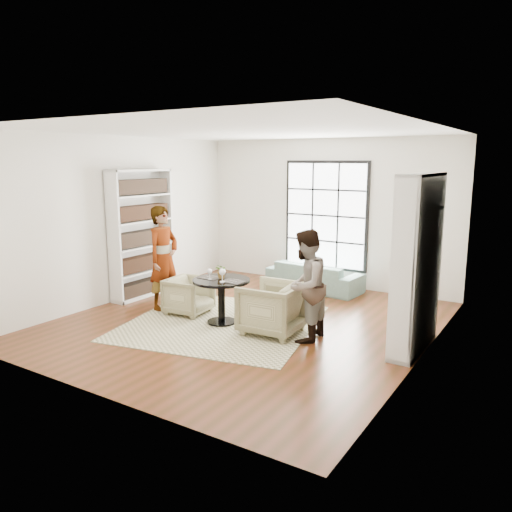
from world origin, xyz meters
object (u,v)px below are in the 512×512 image
Objects in this scene: person_left at (164,258)px; armchair_right at (272,308)px; wine_glass_right at (222,272)px; flower_centerpiece at (222,271)px; wine_glass_left at (210,272)px; person_right at (305,286)px; sofa at (314,276)px; pedestal_table at (221,291)px; armchair_left at (189,296)px.

armchair_right is at bearing -92.88° from person_left.
wine_glass_right is 0.96× the size of flower_centerpiece.
flower_centerpiece is (-0.15, 0.20, -0.04)m from wine_glass_right.
wine_glass_left is (1.18, -0.23, -0.05)m from person_left.
wine_glass_right is (-1.33, -0.18, 0.07)m from person_right.
person_left is at bearing 169.52° from wine_glass_right.
armchair_right is (0.58, -2.67, 0.11)m from sofa.
pedestal_table is 0.81m from armchair_left.
armchair_right is at bearing -98.15° from armchair_left.
armchair_right reaches higher than pedestal_table.
flower_centerpiece reaches higher than wine_glass_left.
flower_centerpiece is (-1.48, 0.02, 0.03)m from person_right.
flower_centerpiece is at bearing 127.44° from wine_glass_right.
sofa is 1.06× the size of person_left.
armchair_right is at bearing 13.18° from wine_glass_right.
person_left is 1.47m from wine_glass_right.
armchair_right is at bearing -1.24° from flower_centerpiece.
person_right is (1.45, 0.04, 0.28)m from pedestal_table.
wine_glass_left reaches higher than sofa.
armchair_left reaches higher than sofa.
wine_glass_right is (0.27, -0.04, 0.03)m from wine_glass_left.
flower_centerpiece is at bearing -93.57° from person_left.
pedestal_table is at bearing -64.62° from flower_centerpiece.
sofa is 2.81m from armchair_left.
wine_glass_right is at bearing -7.51° from wine_glass_left.
person_left is 1.29m from flower_centerpiece.
wine_glass_right is at bearing -79.92° from armchair_right.
flower_centerpiece is (0.74, -0.07, 0.52)m from armchair_left.
sofa is at bearing -160.60° from person_right.
wine_glass_left is at bearing -115.53° from armchair_left.
wine_glass_left is at bearing -88.22° from person_right.
armchair_right is at bearing 7.98° from wine_glass_left.
pedestal_table is 4.02× the size of flower_centerpiece.
person_right is (2.22, -0.09, 0.49)m from armchair_left.
sofa is 1.18× the size of person_right.
person_left is (-2.22, 0.09, 0.51)m from armchair_right.
armchair_left is (-0.77, 0.12, -0.21)m from pedestal_table.
person_right reaches higher than sofa.
armchair_left is 0.81m from person_left.
pedestal_table reaches higher than armchair_left.
wine_glass_left is (-0.14, -0.11, 0.32)m from pedestal_table.
armchair_left is at bearing -95.67° from person_right.
armchair_right is 0.48× the size of person_left.
sofa is at bearing 83.05° from pedestal_table.
sofa is at bearing -28.25° from armchair_left.
person_right is 7.16× the size of flower_centerpiece.
wine_glass_left is 0.20m from flower_centerpiece.
sofa is 3.13m from person_left.
wine_glass_right is (0.90, -0.27, 0.57)m from armchair_left.
pedestal_table is 1.38m from person_left.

